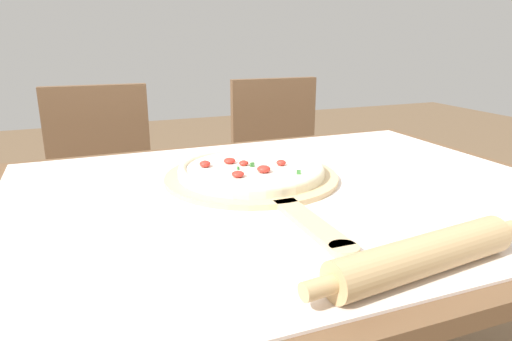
{
  "coord_description": "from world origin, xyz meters",
  "views": [
    {
      "loc": [
        -0.42,
        -0.86,
        1.07
      ],
      "look_at": [
        -0.05,
        0.07,
        0.77
      ],
      "focal_mm": 32.0,
      "sensor_mm": 36.0,
      "label": 1
    }
  ],
  "objects_px": {
    "chair_left": "(103,189)",
    "chair_right": "(281,169)",
    "pizza_peel": "(255,180)",
    "pizza": "(251,169)",
    "rolling_pin": "(423,256)"
  },
  "relations": [
    {
      "from": "pizza",
      "to": "chair_left",
      "type": "height_order",
      "value": "chair_left"
    },
    {
      "from": "pizza",
      "to": "chair_right",
      "type": "bearing_deg",
      "value": 60.57
    },
    {
      "from": "pizza",
      "to": "chair_right",
      "type": "height_order",
      "value": "chair_right"
    },
    {
      "from": "chair_left",
      "to": "pizza_peel",
      "type": "bearing_deg",
      "value": -65.51
    },
    {
      "from": "pizza_peel",
      "to": "chair_left",
      "type": "xyz_separation_m",
      "value": [
        -0.31,
        0.77,
        -0.23
      ]
    },
    {
      "from": "pizza_peel",
      "to": "rolling_pin",
      "type": "relative_size",
      "value": 1.56
    },
    {
      "from": "pizza_peel",
      "to": "chair_right",
      "type": "height_order",
      "value": "chair_right"
    },
    {
      "from": "chair_left",
      "to": "chair_right",
      "type": "height_order",
      "value": "same"
    },
    {
      "from": "chair_left",
      "to": "rolling_pin",
      "type": "bearing_deg",
      "value": -70.61
    },
    {
      "from": "pizza",
      "to": "chair_left",
      "type": "distance_m",
      "value": 0.85
    },
    {
      "from": "pizza",
      "to": "rolling_pin",
      "type": "distance_m",
      "value": 0.51
    },
    {
      "from": "pizza_peel",
      "to": "pizza",
      "type": "bearing_deg",
      "value": 90.83
    },
    {
      "from": "rolling_pin",
      "to": "pizza_peel",
      "type": "bearing_deg",
      "value": 97.94
    },
    {
      "from": "chair_left",
      "to": "chair_right",
      "type": "xyz_separation_m",
      "value": [
        0.73,
        0.0,
        0.0
      ]
    },
    {
      "from": "pizza_peel",
      "to": "chair_right",
      "type": "relative_size",
      "value": 0.71
    }
  ]
}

